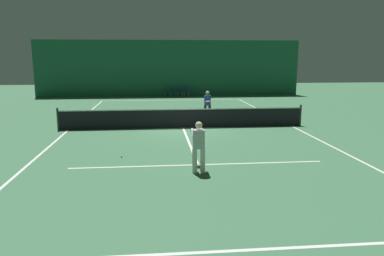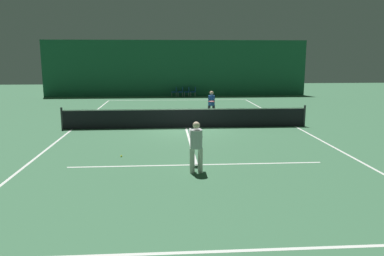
{
  "view_description": "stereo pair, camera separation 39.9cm",
  "coord_description": "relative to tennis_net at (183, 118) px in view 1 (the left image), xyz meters",
  "views": [
    {
      "loc": [
        -1.36,
        -18.02,
        3.46
      ],
      "look_at": [
        -0.03,
        -4.74,
        0.9
      ],
      "focal_mm": 35.0,
      "sensor_mm": 36.0,
      "label": 1
    },
    {
      "loc": [
        -0.97,
        -18.05,
        3.46
      ],
      "look_at": [
        -0.03,
        -4.74,
        0.9
      ],
      "focal_mm": 35.0,
      "sensor_mm": 36.0,
      "label": 2
    }
  ],
  "objects": [
    {
      "name": "tennis_net",
      "position": [
        0.0,
        0.0,
        0.0
      ],
      "size": [
        12.0,
        0.1,
        1.07
      ],
      "color": "black",
      "rests_on": "ground"
    },
    {
      "name": "court_line_baseline_far",
      "position": [
        0.0,
        11.9,
        -0.51
      ],
      "size": [
        11.0,
        0.1,
        0.0
      ],
      "color": "white",
      "rests_on": "ground"
    },
    {
      "name": "backdrop_curtain",
      "position": [
        0.0,
        15.02,
        1.91
      ],
      "size": [
        23.0,
        0.12,
        4.85
      ],
      "color": "#1E5B3D",
      "rests_on": "ground"
    },
    {
      "name": "court_line_sideline_right",
      "position": [
        5.5,
        0.0,
        -0.51
      ],
      "size": [
        0.1,
        23.8,
        0.0
      ],
      "color": "white",
      "rests_on": "ground"
    },
    {
      "name": "tennis_ball",
      "position": [
        -2.55,
        -5.25,
        -0.48
      ],
      "size": [
        0.07,
        0.07,
        0.07
      ],
      "color": "#D1DB33",
      "rests_on": "ground"
    },
    {
      "name": "court_line_service_far",
      "position": [
        0.0,
        6.4,
        -0.51
      ],
      "size": [
        8.25,
        0.1,
        0.0
      ],
      "color": "white",
      "rests_on": "ground"
    },
    {
      "name": "courtside_chair_3",
      "position": [
        1.47,
        14.47,
        -0.03
      ],
      "size": [
        0.44,
        0.44,
        0.84
      ],
      "rotation": [
        0.0,
        0.0,
        -1.57
      ],
      "color": "#99999E",
      "rests_on": "ground"
    },
    {
      "name": "ground_plane",
      "position": [
        0.0,
        0.0,
        -0.51
      ],
      "size": [
        60.0,
        60.0,
        0.0
      ],
      "primitive_type": "plane",
      "color": "#3D704C"
    },
    {
      "name": "court_line_sideline_left",
      "position": [
        -5.5,
        0.0,
        -0.51
      ],
      "size": [
        0.1,
        23.8,
        0.0
      ],
      "color": "white",
      "rests_on": "ground"
    },
    {
      "name": "court_line_service_near",
      "position": [
        0.0,
        -6.4,
        -0.51
      ],
      "size": [
        8.25,
        0.1,
        0.0
      ],
      "color": "white",
      "rests_on": "ground"
    },
    {
      "name": "courtside_chair_1",
      "position": [
        0.37,
        14.47,
        -0.03
      ],
      "size": [
        0.44,
        0.44,
        0.84
      ],
      "rotation": [
        0.0,
        0.0,
        -1.57
      ],
      "color": "#99999E",
      "rests_on": "ground"
    },
    {
      "name": "player_far",
      "position": [
        1.55,
        2.45,
        0.41
      ],
      "size": [
        0.51,
        1.34,
        1.58
      ],
      "rotation": [
        0.0,
        0.0,
        -1.69
      ],
      "color": "#2D2D38",
      "rests_on": "ground"
    },
    {
      "name": "player_near",
      "position": [
        -0.08,
        -7.19,
        0.41
      ],
      "size": [
        0.39,
        1.31,
        1.57
      ],
      "rotation": [
        0.0,
        0.0,
        1.58
      ],
      "color": "beige",
      "rests_on": "ground"
    },
    {
      "name": "court_line_baseline_near",
      "position": [
        0.0,
        -11.9,
        -0.51
      ],
      "size": [
        11.0,
        0.1,
        0.0
      ],
      "color": "white",
      "rests_on": "ground"
    },
    {
      "name": "courtside_chair_0",
      "position": [
        -0.18,
        14.47,
        -0.03
      ],
      "size": [
        0.44,
        0.44,
        0.84
      ],
      "rotation": [
        0.0,
        0.0,
        -1.57
      ],
      "color": "#99999E",
      "rests_on": "ground"
    },
    {
      "name": "court_line_centre",
      "position": [
        0.0,
        0.0,
        -0.51
      ],
      "size": [
        0.1,
        12.8,
        0.0
      ],
      "color": "white",
      "rests_on": "ground"
    },
    {
      "name": "courtside_chair_2",
      "position": [
        0.92,
        14.47,
        -0.03
      ],
      "size": [
        0.44,
        0.44,
        0.84
      ],
      "rotation": [
        0.0,
        0.0,
        -1.57
      ],
      "color": "#99999E",
      "rests_on": "ground"
    }
  ]
}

